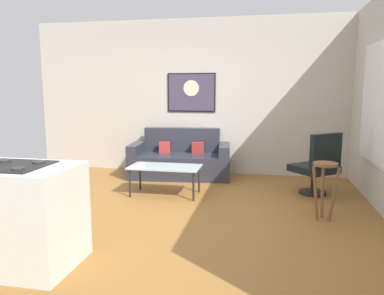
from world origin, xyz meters
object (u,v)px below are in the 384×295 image
at_px(armchair, 318,165).
at_px(wall_painting, 191,92).
at_px(couch, 180,161).
at_px(coffee_table, 165,169).
at_px(bar_stool, 325,178).

bearing_deg(armchair, wall_painting, 150.93).
height_order(couch, wall_painting, wall_painting).
distance_m(armchair, wall_painting, 2.63).
distance_m(couch, wall_painting, 1.27).
bearing_deg(couch, armchair, -19.15).
bearing_deg(coffee_table, bar_stool, -16.92).
xyz_separation_m(armchair, bar_stool, (-0.06, -1.06, 0.06)).
xyz_separation_m(coffee_table, wall_painting, (0.07, 1.59, 1.09)).
distance_m(couch, armchair, 2.37).
relative_size(couch, bar_stool, 2.63).
relative_size(couch, armchair, 1.96).
distance_m(coffee_table, bar_stool, 2.22).
relative_size(couch, coffee_table, 1.75).
bearing_deg(wall_painting, armchair, -29.07).
bearing_deg(armchair, coffee_table, -169.24).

